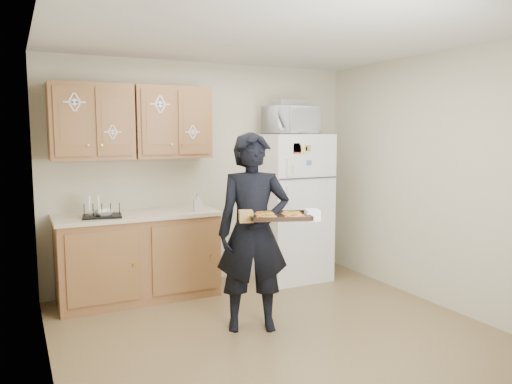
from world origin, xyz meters
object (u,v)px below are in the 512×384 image
baking_tray (279,217)px  microwave (291,120)px  person (253,232)px  refrigerator (292,207)px  dish_rack (102,210)px

baking_tray → microwave: bearing=77.0°
person → baking_tray: (0.10, -0.28, 0.17)m
refrigerator → person: 1.61m
refrigerator → baking_tray: 1.78m
microwave → dish_rack: 2.29m
refrigerator → person: (-1.08, -1.19, 0.01)m
refrigerator → microwave: bearing=-135.5°
person → microwave: 1.83m
microwave → person: bearing=-136.1°
refrigerator → dish_rack: 2.17m
baking_tray → microwave: (0.93, 1.42, 0.82)m
person → microwave: size_ratio=3.04×
person → refrigerator: bearing=67.9°
refrigerator → baking_tray: size_ratio=3.46×
baking_tray → microwave: size_ratio=0.87×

